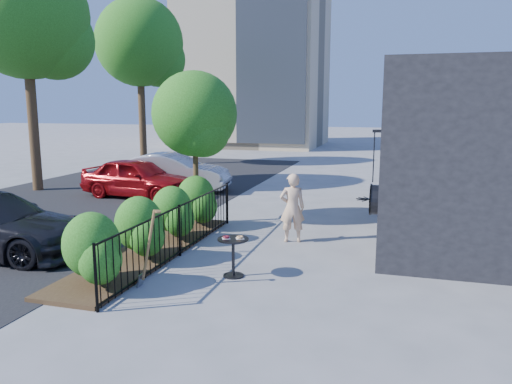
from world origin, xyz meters
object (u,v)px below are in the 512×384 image
(patio_tree, at_px, (196,119))
(street_tree_far, at_px, (140,48))
(cafe_table, at_px, (233,250))
(woman, at_px, (292,208))
(street_tree_near, at_px, (26,24))
(shovel, at_px, (147,253))
(car_silver, at_px, (172,172))
(car_red, at_px, (138,178))

(patio_tree, distance_m, street_tree_far, 13.95)
(cafe_table, bearing_deg, street_tree_far, 123.76)
(woman, bearing_deg, street_tree_near, -39.89)
(street_tree_near, distance_m, shovel, 12.81)
(patio_tree, height_order, car_silver, patio_tree)
(street_tree_near, distance_m, cafe_table, 13.21)
(patio_tree, distance_m, cafe_table, 4.83)
(street_tree_far, bearing_deg, patio_tree, -55.49)
(street_tree_far, distance_m, shovel, 18.78)
(street_tree_far, relative_size, car_red, 2.10)
(street_tree_far, distance_m, car_silver, 9.84)
(street_tree_near, bearing_deg, car_red, -3.15)
(street_tree_near, xyz_separation_m, woman, (10.46, -4.21, -5.12))
(cafe_table, distance_m, woman, 2.70)
(shovel, xyz_separation_m, car_silver, (-3.85, 9.01, 0.06))
(car_silver, bearing_deg, shovel, -163.65)
(cafe_table, relative_size, woman, 0.48)
(car_red, bearing_deg, patio_tree, -124.16)
(car_silver, bearing_deg, woman, -140.71)
(cafe_table, distance_m, car_red, 8.71)
(street_tree_near, bearing_deg, shovel, -41.93)
(shovel, bearing_deg, car_red, 120.39)
(cafe_table, height_order, car_silver, car_silver)
(patio_tree, xyz_separation_m, shovel, (0.98, -4.60, -2.14))
(street_tree_far, xyz_separation_m, woman, (10.46, -12.21, -5.12))
(shovel, distance_m, car_red, 8.77)
(car_red, height_order, car_silver, car_silver)
(street_tree_far, relative_size, cafe_table, 10.71)
(patio_tree, xyz_separation_m, car_red, (-3.46, 2.97, -2.09))
(patio_tree, relative_size, street_tree_far, 0.48)
(patio_tree, relative_size, street_tree_near, 0.48)
(street_tree_near, relative_size, car_red, 2.10)
(patio_tree, height_order, woman, patio_tree)
(car_silver, bearing_deg, cafe_table, -154.50)
(woman, height_order, car_silver, woman)
(shovel, height_order, car_silver, shovel)
(street_tree_near, height_order, car_silver, street_tree_near)
(cafe_table, xyz_separation_m, woman, (0.54, 2.63, 0.30))
(shovel, bearing_deg, street_tree_near, 138.07)
(patio_tree, height_order, cafe_table, patio_tree)
(street_tree_near, height_order, woman, street_tree_near)
(patio_tree, relative_size, shovel, 2.76)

